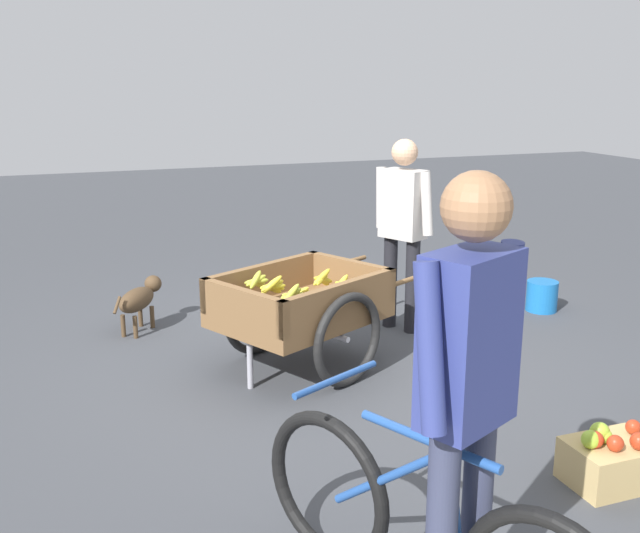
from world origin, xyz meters
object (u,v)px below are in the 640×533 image
object	(u,v)px
dog	(139,298)
vendor_person	(403,219)
fruit_cart	(300,309)
cyclist_person	(468,372)
apple_crate	(611,460)
bicycle	(424,532)
plastic_bucket	(542,296)

from	to	relation	value
dog	vendor_person	bearing A→B (deg)	160.84
fruit_cart	cyclist_person	world-z (taller)	cyclist_person
apple_crate	bicycle	bearing A→B (deg)	20.57
plastic_bucket	cyclist_person	bearing A→B (deg)	49.13
vendor_person	plastic_bucket	bearing A→B (deg)	-179.99
apple_crate	fruit_cart	bearing A→B (deg)	-63.86
bicycle	plastic_bucket	bearing A→B (deg)	-132.82
vendor_person	bicycle	xyz separation A→B (m)	(1.40, 2.99, -0.56)
fruit_cart	dog	size ratio (longest dim) A/B	3.25
plastic_bucket	apple_crate	xyz separation A→B (m)	(1.44, 2.49, -0.00)
bicycle	plastic_bucket	xyz separation A→B (m)	(-2.77, -2.99, -0.22)
dog	plastic_bucket	bearing A→B (deg)	168.42
vendor_person	cyclist_person	size ratio (longest dim) A/B	0.89
fruit_cart	apple_crate	size ratio (longest dim) A/B	4.12
vendor_person	dog	world-z (taller)	vendor_person
vendor_person	apple_crate	xyz separation A→B (m)	(0.06, 2.49, -0.78)
vendor_person	dog	xyz separation A→B (m)	(1.98, -0.69, -0.64)
vendor_person	bicycle	bearing A→B (deg)	64.98
plastic_bucket	apple_crate	size ratio (longest dim) A/B	0.61
dog	apple_crate	world-z (taller)	dog
fruit_cart	cyclist_person	xyz separation A→B (m)	(0.30, 2.61, 0.60)
bicycle	apple_crate	xyz separation A→B (m)	(-1.33, -0.50, -0.22)
bicycle	apple_crate	world-z (taller)	bicycle
cyclist_person	apple_crate	xyz separation A→B (m)	(-1.27, -0.64, -0.91)
plastic_bucket	bicycle	bearing A→B (deg)	47.18
bicycle	cyclist_person	bearing A→B (deg)	115.26
fruit_cart	plastic_bucket	bearing A→B (deg)	-167.92
bicycle	apple_crate	bearing A→B (deg)	-159.43
plastic_bucket	apple_crate	distance (m)	2.88
dog	bicycle	bearing A→B (deg)	99.05
fruit_cart	plastic_bucket	xyz separation A→B (m)	(-2.41, -0.52, -0.31)
bicycle	cyclist_person	distance (m)	0.70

